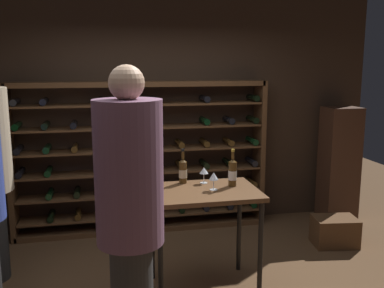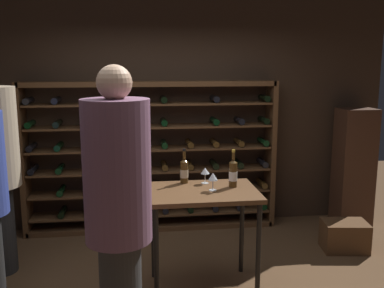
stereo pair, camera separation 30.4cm
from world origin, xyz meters
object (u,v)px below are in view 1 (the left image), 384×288
Objects in this scene: wine_crate at (335,231)px; wine_glass_stemmed_center at (214,177)px; wine_bottle_red_label at (233,172)px; display_cabinet at (339,164)px; wine_glass_stemmed_right at (204,171)px; person_guest_khaki at (130,205)px; tasting_table at (204,203)px; wine_bottle_amber_reserve at (183,171)px; wine_rack at (143,158)px.

wine_glass_stemmed_center reaches higher than wine_crate.
wine_bottle_red_label is (-1.41, -0.57, 0.91)m from wine_crate.
display_cabinet reaches higher than wine_crate.
display_cabinet is at bearing 29.71° from wine_glass_stemmed_right.
display_cabinet reaches higher than wine_bottle_red_label.
person_guest_khaki is at bearing -148.15° from wine_crate.
wine_bottle_red_label reaches higher than wine_glass_stemmed_center.
tasting_table is 0.65× the size of display_cabinet.
person_guest_khaki is 1.15m from wine_glass_stemmed_center.
wine_glass_stemmed_right is at bearing -13.00° from wine_bottle_amber_reserve.
person_guest_khaki is 13.57× the size of wine_glass_stemmed_right.
wine_bottle_amber_reserve is at bearing -168.29° from wine_crate.
wine_bottle_red_label is (-1.88, -1.35, 0.32)m from display_cabinet.
wine_rack is 2.46m from person_guest_khaki.
wine_bottle_amber_reserve is (-2.31, -1.16, 0.31)m from display_cabinet.
wine_bottle_amber_reserve reaches higher than wine_glass_stemmed_center.
wine_bottle_red_label is (0.99, 0.92, -0.06)m from person_guest_khaki.
person_guest_khaki reaches higher than wine_bottle_amber_reserve.
wine_bottle_amber_reserve is (0.57, 1.11, -0.07)m from person_guest_khaki.
tasting_table is 1.93m from wine_crate.
wine_bottle_amber_reserve is at bearing -16.74° from person_guest_khaki.
wine_bottle_red_label is 0.28m from wine_glass_stemmed_right.
display_cabinet is (2.88, 2.28, -0.39)m from person_guest_khaki.
wine_bottle_amber_reserve is at bearing -153.23° from display_cabinet.
person_guest_khaki is 4.26× the size of wine_crate.
wine_bottle_red_label is (0.29, 0.07, 0.25)m from tasting_table.
wine_bottle_red_label is 0.22m from wine_glass_stemmed_center.
tasting_table is 1.15m from person_guest_khaki.
wine_rack is 3.18× the size of tasting_table.
wine_rack is 2.06× the size of display_cabinet.
tasting_table is 0.25m from wine_glass_stemmed_center.
wine_glass_stemmed_center is (0.22, -0.28, 0.00)m from wine_bottle_amber_reserve.
person_guest_khaki is 1.36m from wine_bottle_red_label.
wine_crate is 1.47× the size of wine_bottle_amber_reserve.
display_cabinet is at bearing 33.32° from tasting_table.
person_guest_khaki reaches higher than wine_glass_stemmed_center.
wine_rack is 1.44m from wine_glass_stemmed_right.
wine_crate is (1.70, 0.64, -0.66)m from tasting_table.
wine_bottle_amber_reserve is at bearing 117.65° from tasting_table.
display_cabinet is at bearing -41.30° from person_guest_khaki.
wine_rack reaches higher than wine_glass_stemmed_center.
wine_glass_stemmed_right is at bearing 97.61° from wine_glass_stemmed_center.
wine_crate is at bearing -47.81° from person_guest_khaki.
tasting_table is 2.02× the size of wine_crate.
display_cabinet is 2.46m from wine_glass_stemmed_right.
wine_rack is 19.14× the size of wine_glass_stemmed_center.
tasting_table is 2.82× the size of wine_bottle_red_label.
wine_glass_stemmed_center is (-2.09, -1.44, 0.32)m from display_cabinet.
display_cabinet is 9.30× the size of wine_glass_stemmed_center.
display_cabinet is at bearing -3.50° from wine_rack.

